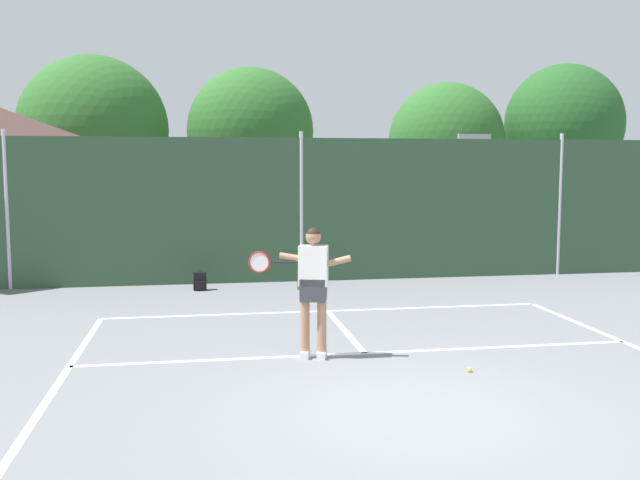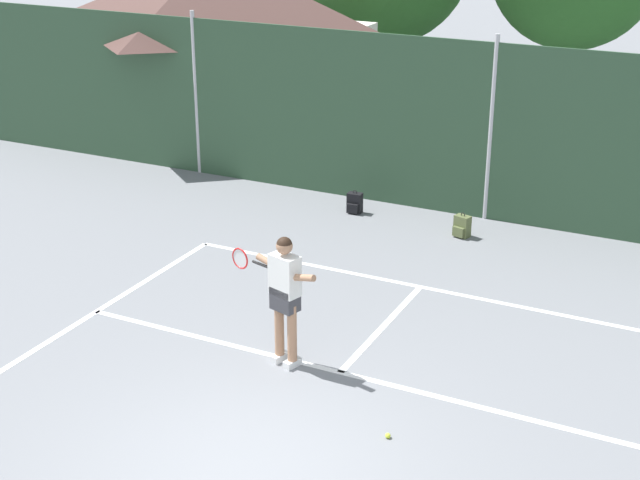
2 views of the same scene
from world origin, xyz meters
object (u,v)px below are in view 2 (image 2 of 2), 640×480
tennis_ball (388,436)px  backpack_black (355,203)px  tennis_player (284,289)px  backpack_olive (462,227)px

tennis_ball → backpack_black: size_ratio=0.14×
tennis_player → backpack_black: tennis_player is taller
backpack_black → tennis_player: bearing=-74.6°
backpack_black → backpack_olive: (2.27, -0.27, 0.00)m
tennis_player → backpack_olive: tennis_player is taller
tennis_ball → backpack_olive: size_ratio=0.14×
tennis_player → tennis_ball: (1.93, -1.03, -1.08)m
tennis_player → backpack_olive: size_ratio=4.01×
tennis_player → backpack_black: size_ratio=4.01×
tennis_player → backpack_olive: bearing=83.0°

